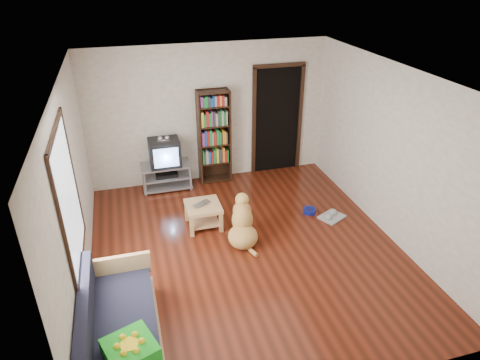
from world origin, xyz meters
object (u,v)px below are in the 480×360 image
object	(u,v)px
grey_rag	(332,217)
bookshelf	(214,132)
laptop	(203,205)
green_cushion	(130,350)
coffee_table	(203,211)
sofa	(119,332)
dog	(243,225)
dog_bowl	(309,211)
crt_tv	(164,152)
tv_stand	(167,175)

from	to	relation	value
grey_rag	bookshelf	size ratio (longest dim) A/B	0.22
laptop	bookshelf	bearing A→B (deg)	42.19
green_cushion	bookshelf	size ratio (longest dim) A/B	0.26
coffee_table	sofa	bearing A→B (deg)	-122.33
laptop	bookshelf	xyz separation A→B (m)	(0.54, 1.57, 0.59)
bookshelf	dog	bearing A→B (deg)	-91.05
dog	laptop	bearing A→B (deg)	134.89
green_cushion	dog_bowl	world-z (taller)	green_cushion
coffee_table	dog	size ratio (longest dim) A/B	0.61
green_cushion	crt_tv	distance (m)	4.24
grey_rag	crt_tv	world-z (taller)	crt_tv
tv_stand	grey_rag	bearing A→B (deg)	-35.34
bookshelf	dog	world-z (taller)	bookshelf
bookshelf	coffee_table	distance (m)	1.79
bookshelf	coffee_table	xyz separation A→B (m)	(-0.54, -1.54, -0.72)
dog_bowl	dog	distance (m)	1.41
laptop	coffee_table	distance (m)	0.14
bookshelf	grey_rag	bearing A→B (deg)	-50.05
tv_stand	coffee_table	xyz separation A→B (m)	(0.41, -1.45, 0.01)
tv_stand	dog	world-z (taller)	dog
bookshelf	laptop	bearing A→B (deg)	-109.04
laptop	crt_tv	xyz separation A→B (m)	(-0.41, 1.50, 0.33)
crt_tv	dog	distance (m)	2.25
tv_stand	dog	bearing A→B (deg)	-65.31
tv_stand	coffee_table	world-z (taller)	tv_stand
tv_stand	sofa	size ratio (longest dim) A/B	0.50
laptop	bookshelf	distance (m)	1.76
grey_rag	dog	world-z (taller)	dog
grey_rag	dog	distance (m)	1.65
green_cushion	bookshelf	xyz separation A→B (m)	(1.80, 4.22, 0.50)
coffee_table	crt_tv	bearing A→B (deg)	105.51
grey_rag	coffee_table	world-z (taller)	coffee_table
dog_bowl	coffee_table	distance (m)	1.84
bookshelf	dog	xyz separation A→B (m)	(-0.04, -2.08, -0.73)
sofa	dog	xyz separation A→B (m)	(1.89, 1.65, 0.01)
dog_bowl	dog	world-z (taller)	dog
grey_rag	dog	size ratio (longest dim) A/B	0.45
dog_bowl	coffee_table	bearing A→B (deg)	176.88
laptop	tv_stand	size ratio (longest dim) A/B	0.33
green_cushion	laptop	size ratio (longest dim) A/B	1.56
green_cushion	dog_bowl	distance (m)	4.04
green_cushion	bookshelf	world-z (taller)	bookshelf
green_cushion	tv_stand	size ratio (longest dim) A/B	0.51
sofa	coffee_table	distance (m)	2.58
tv_stand	coffee_table	distance (m)	1.50
laptop	sofa	bearing A→B (deg)	-151.45
green_cushion	dog	bearing A→B (deg)	30.62
laptop	bookshelf	size ratio (longest dim) A/B	0.17
laptop	tv_stand	xyz separation A→B (m)	(-0.41, 1.48, -0.14)
dog_bowl	coffee_table	xyz separation A→B (m)	(-1.83, 0.10, 0.24)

